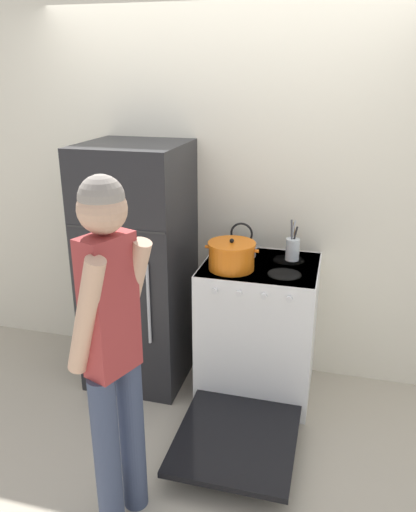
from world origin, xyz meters
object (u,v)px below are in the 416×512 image
Objects in this scene: refrigerator at (139,267)px; utensil_jar at (293,248)px; person at (112,342)px; stove_range at (257,332)px; tea_kettle at (242,246)px; dutch_oven_pot at (232,256)px.

refrigerator is 1.05m from utensil_jar.
utensil_jar is at bearing -4.79° from person.
tea_kettle reaches higher than stove_range.
dutch_oven_pot is 0.26m from tea_kettle.
tea_kettle is at bearing 7.73° from person.
utensil_jar is 1.50m from person.
dutch_oven_pot is 1.37× the size of tea_kettle.
stove_range is (0.84, -0.02, -0.37)m from refrigerator.
dutch_oven_pot is (0.67, -0.11, 0.18)m from refrigerator.
stove_range is 5.61× the size of tea_kettle.
refrigerator is at bearing -168.26° from tea_kettle.
stove_range is 0.58m from tea_kettle.
tea_kettle is at bearing 11.74° from refrigerator.
refrigerator is 0.70m from dutch_oven_pot.
refrigerator is at bearing 37.79° from person.
tea_kettle is at bearing -178.83° from utensil_jar.
stove_range is 1.37m from person.
utensil_jar is at bearing 43.27° from stove_range.
refrigerator reaches higher than utensil_jar.
person reaches higher than tea_kettle.
dutch_oven_pot is at bearing 5.60° from person.
dutch_oven_pot is 1.25× the size of utensil_jar.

